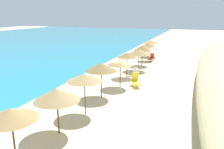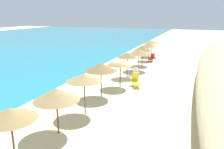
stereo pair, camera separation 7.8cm
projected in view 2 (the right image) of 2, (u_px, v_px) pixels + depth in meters
name	position (u px, v px, depth m)	size (l,w,h in m)	color
ground_plane	(130.00, 86.00, 21.35)	(160.00, 160.00, 0.00)	beige
beach_umbrella_1	(10.00, 114.00, 9.54)	(2.23, 2.23, 2.70)	brown
beach_umbrella_2	(56.00, 94.00, 12.37)	(2.49, 2.49, 2.62)	brown
beach_umbrella_3	(84.00, 78.00, 14.78)	(2.29, 2.29, 2.72)	brown
beach_umbrella_4	(101.00, 67.00, 17.92)	(2.48, 2.48, 2.76)	brown
beach_umbrella_5	(120.00, 62.00, 20.40)	(2.25, 2.25, 2.54)	brown
beach_umbrella_6	(127.00, 55.00, 23.63)	(2.05, 2.05, 2.59)	brown
beach_umbrella_7	(139.00, 52.00, 26.46)	(2.54, 2.54, 2.54)	brown
beach_umbrella_8	(143.00, 48.00, 29.08)	(2.26, 2.26, 2.58)	brown
beach_umbrella_9	(149.00, 45.00, 32.09)	(2.06, 2.06, 2.55)	brown
beach_umbrella_10	(152.00, 42.00, 35.11)	(2.59, 2.59, 2.53)	brown
lounge_chair_0	(134.00, 75.00, 23.39)	(1.58, 1.12, 1.15)	white
lounge_chair_1	(152.00, 58.00, 32.19)	(1.53, 0.60, 1.02)	red
lounge_chair_2	(136.00, 81.00, 21.13)	(1.52, 1.13, 1.20)	yellow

